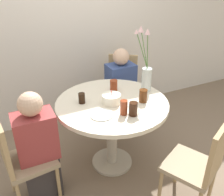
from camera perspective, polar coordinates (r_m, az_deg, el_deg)
The scene contains 16 objects.
ground_plane at distance 2.86m, azimuth 0.00°, elevation -14.47°, with size 16.00×16.00×0.00m, color #7A6651.
wall_back at distance 3.27m, azimuth -9.37°, elevation 16.48°, with size 8.00×0.05×2.60m.
dining_table at distance 2.48m, azimuth 0.00°, elevation -3.66°, with size 1.09×1.09×0.77m.
chair_near_front at distance 3.34m, azimuth 2.24°, elevation 2.83°, with size 0.56×0.56×0.91m.
chair_far_back at distance 2.29m, azimuth -20.39°, elevation -12.39°, with size 0.44×0.44×0.91m.
chair_right_flank at distance 2.22m, azimuth 19.67°, elevation -13.76°, with size 0.54×0.54×0.91m.
birthday_cake at distance 2.37m, azimuth -0.16°, elevation -0.19°, with size 0.18×0.18×0.13m.
flower_vase at distance 2.58m, azimuth 7.76°, elevation 5.75°, with size 0.20×0.25×0.66m.
side_plate at distance 2.20m, azimuth -2.37°, elevation -3.83°, with size 0.21×0.21×0.01m.
drink_glass_0 at distance 2.60m, azimuth 0.39°, elevation 2.87°, with size 0.08×0.08×0.12m.
drink_glass_1 at distance 2.40m, azimuth 7.15°, elevation 0.50°, with size 0.08×0.08×0.13m.
drink_glass_2 at distance 2.39m, azimuth -6.93°, elevation -0.04°, with size 0.06×0.06×0.10m.
drink_glass_3 at distance 2.18m, azimuth 2.72°, elevation -2.17°, with size 0.07×0.07×0.13m.
drink_glass_4 at distance 2.18m, azimuth 4.89°, elevation -2.49°, with size 0.08×0.08×0.13m.
person_guest at distance 3.21m, azimuth 1.93°, elevation 1.46°, with size 0.34×0.24×1.07m.
person_boy at distance 2.32m, azimuth -16.49°, elevation -11.48°, with size 0.34×0.24×1.07m.
Camera 1 is at (-0.92, -1.90, 1.93)m, focal length 40.00 mm.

